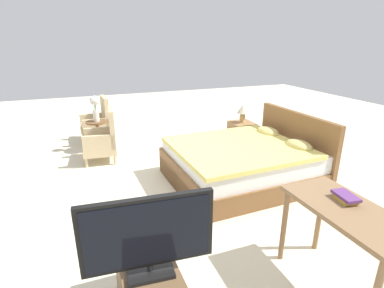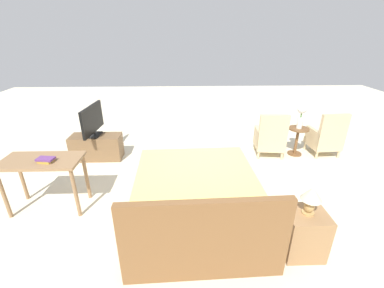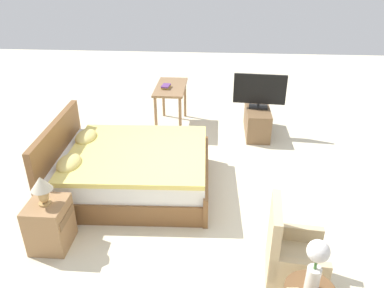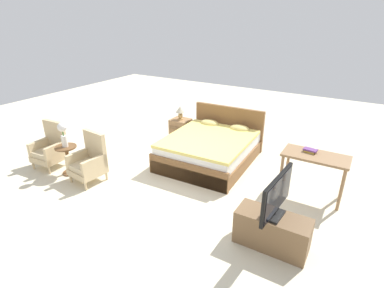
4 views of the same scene
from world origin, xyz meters
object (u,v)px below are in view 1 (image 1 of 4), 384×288
at_px(nightstand, 241,136).
at_px(tv_flatscreen, 148,236).
at_px(armchair_by_window_left, 98,124).
at_px(book_stack, 346,197).
at_px(vanity_desk, 347,222).
at_px(side_table, 98,132).
at_px(bed, 244,162).
at_px(armchair_by_window_right, 103,140).
at_px(table_lamp, 243,111).
at_px(flower_vase, 95,106).

height_order(nightstand, tv_flatscreen, tv_flatscreen).
xyz_separation_m(armchair_by_window_left, book_stack, (4.66, 1.63, 0.43)).
bearing_deg(vanity_desk, book_stack, 147.59).
bearing_deg(side_table, bed, 42.06).
bearing_deg(armchair_by_window_right, side_table, -175.80).
height_order(bed, armchair_by_window_left, bed).
xyz_separation_m(armchair_by_window_left, nightstand, (1.52, 2.49, -0.10)).
distance_m(side_table, tv_flatscreen, 4.04).
relative_size(bed, armchair_by_window_left, 2.26).
bearing_deg(table_lamp, vanity_desk, -15.99).
bearing_deg(side_table, table_lamp, 69.27).
xyz_separation_m(armchair_by_window_left, side_table, (0.56, -0.04, -0.01)).
bearing_deg(armchair_by_window_left, vanity_desk, 18.11).
xyz_separation_m(tv_flatscreen, vanity_desk, (0.20, 1.55, -0.14)).
height_order(armchair_by_window_right, table_lamp, armchair_by_window_right).
bearing_deg(tv_flatscreen, bed, 135.40).
xyz_separation_m(armchair_by_window_right, flower_vase, (-0.57, -0.04, 0.49)).
bearing_deg(table_lamp, tv_flatscreen, -39.06).
bearing_deg(bed, armchair_by_window_right, -129.72).
bearing_deg(armchair_by_window_left, table_lamp, 58.56).
distance_m(bed, tv_flatscreen, 2.70).
relative_size(table_lamp, book_stack, 1.43).
distance_m(flower_vase, tv_flatscreen, 4.01).
bearing_deg(book_stack, bed, 172.94).
xyz_separation_m(side_table, table_lamp, (0.96, 2.53, 0.40)).
height_order(bed, vanity_desk, bed).
relative_size(armchair_by_window_left, book_stack, 3.99).
xyz_separation_m(armchair_by_window_left, vanity_desk, (4.77, 1.56, 0.28)).
xyz_separation_m(armchair_by_window_right, table_lamp, (0.39, 2.49, 0.39)).
distance_m(side_table, vanity_desk, 4.51).
relative_size(armchair_by_window_right, book_stack, 3.99).
xyz_separation_m(table_lamp, book_stack, (3.14, -0.86, 0.04)).
bearing_deg(armchair_by_window_right, table_lamp, 81.04).
distance_m(table_lamp, book_stack, 3.26).
xyz_separation_m(nightstand, vanity_desk, (3.25, -0.93, 0.38)).
distance_m(bed, armchair_by_window_left, 3.28).
bearing_deg(nightstand, table_lamp, 90.00).
xyz_separation_m(bed, vanity_desk, (2.08, -0.31, 0.36)).
relative_size(armchair_by_window_right, side_table, 1.61).
relative_size(flower_vase, nightstand, 0.87).
xyz_separation_m(armchair_by_window_left, flower_vase, (0.56, -0.04, 0.49)).
relative_size(armchair_by_window_right, tv_flatscreen, 1.04).
height_order(armchair_by_window_left, vanity_desk, armchair_by_window_left).
xyz_separation_m(table_lamp, tv_flatscreen, (3.05, -2.48, 0.03)).
bearing_deg(table_lamp, armchair_by_window_left, -121.44).
height_order(bed, nightstand, bed).
xyz_separation_m(bed, armchair_by_window_right, (-1.56, -1.88, 0.08)).
distance_m(flower_vase, book_stack, 4.43).
height_order(armchair_by_window_left, flower_vase, flower_vase).
bearing_deg(armchair_by_window_left, book_stack, 19.28).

